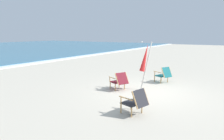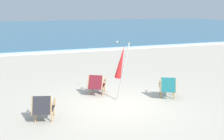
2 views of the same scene
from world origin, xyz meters
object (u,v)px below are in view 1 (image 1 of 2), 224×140
umbrella_furled_red (145,58)px  beach_chair_back_right (164,74)px  beach_chair_front_left (119,80)px  beach_chair_back_left (136,101)px

umbrella_furled_red → beach_chair_back_right: bearing=-10.3°
beach_chair_back_right → beach_chair_front_left: size_ratio=0.96×
beach_chair_front_left → beach_chair_back_left: bearing=-139.3°
beach_chair_back_left → umbrella_furled_red: size_ratio=0.40×
beach_chair_front_left → umbrella_furled_red: bearing=-54.2°
beach_chair_front_left → beach_chair_back_left: size_ratio=1.12×
beach_chair_back_left → umbrella_furled_red: umbrella_furled_red is taller
beach_chair_front_left → umbrella_furled_red: 1.43m
beach_chair_back_left → umbrella_furled_red: 2.97m
umbrella_furled_red → beach_chair_back_left: bearing=-161.7°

